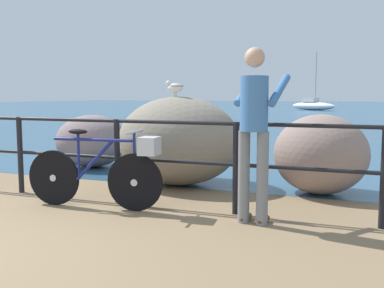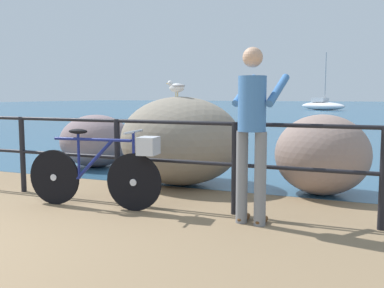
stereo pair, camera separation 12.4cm
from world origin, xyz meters
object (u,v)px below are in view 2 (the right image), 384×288
object	(u,v)px
breakwater_boulder_left	(96,141)
breakwater_boulder_right	(322,155)
sailboat	(322,105)
person_at_railing	(253,127)
breakwater_boulder_main	(180,141)
seagull	(177,87)
bicycle	(104,169)

from	to	relation	value
breakwater_boulder_left	breakwater_boulder_right	size ratio (longest dim) A/B	1.06
breakwater_boulder_left	sailboat	bearing A→B (deg)	89.41
breakwater_boulder_right	sailboat	bearing A→B (deg)	96.36
person_at_railing	breakwater_boulder_left	xyz separation A→B (m)	(-3.60, 2.48, -0.52)
breakwater_boulder_main	seagull	bearing A→B (deg)	-129.39
person_at_railing	sailboat	world-z (taller)	sailboat
bicycle	breakwater_boulder_left	size ratio (longest dim) A/B	1.29
seagull	sailboat	world-z (taller)	sailboat
breakwater_boulder_left	bicycle	bearing A→B (deg)	-53.51
person_at_railing	breakwater_boulder_right	world-z (taller)	person_at_railing
breakwater_boulder_main	seagull	xyz separation A→B (m)	(-0.04, -0.04, 0.78)
breakwater_boulder_right	sailboat	xyz separation A→B (m)	(-3.77, 33.81, -0.11)
bicycle	breakwater_boulder_main	distance (m)	1.65
bicycle	breakwater_boulder_left	bearing A→B (deg)	120.94
sailboat	breakwater_boulder_main	bearing A→B (deg)	-55.25
bicycle	breakwater_boulder_left	xyz separation A→B (m)	(-1.87, 2.53, 0.01)
seagull	sailboat	size ratio (longest dim) A/B	0.07
bicycle	breakwater_boulder_left	distance (m)	3.15
seagull	breakwater_boulder_left	bearing A→B (deg)	-12.46
bicycle	seagull	xyz separation A→B (m)	(0.20, 1.58, 0.96)
person_at_railing	seagull	size ratio (longest dim) A/B	5.19
breakwater_boulder_main	sailboat	distance (m)	33.96
breakwater_boulder_right	bicycle	bearing A→B (deg)	-142.23
person_at_railing	breakwater_boulder_main	world-z (taller)	person_at_railing
breakwater_boulder_right	sailboat	size ratio (longest dim) A/B	0.25
seagull	sailboat	distance (m)	34.02
person_at_railing	breakwater_boulder_main	xyz separation A→B (m)	(-1.50, 1.56, -0.35)
breakwater_boulder_main	sailboat	world-z (taller)	sailboat
breakwater_boulder_main	person_at_railing	bearing A→B (deg)	-46.26
bicycle	sailboat	size ratio (longest dim) A/B	0.35
breakwater_boulder_left	person_at_railing	bearing A→B (deg)	-34.49
bicycle	breakwater_boulder_right	bearing A→B (deg)	32.22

